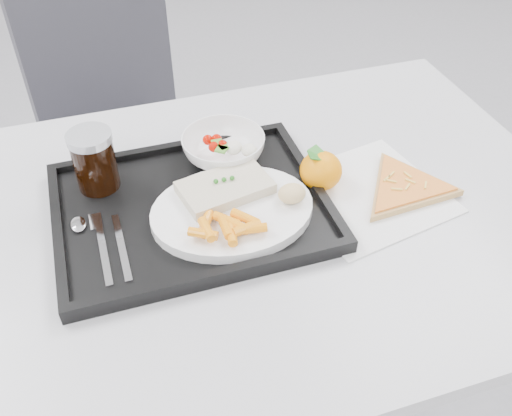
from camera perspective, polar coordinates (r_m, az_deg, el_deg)
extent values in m
cube|color=#B2B2B4|center=(0.97, -2.24, -1.43)|extent=(1.20, 0.80, 0.03)
cylinder|color=#47474C|center=(1.63, 13.16, 0.80)|extent=(0.04, 0.04, 0.72)
cube|color=#323138|center=(1.60, -13.09, 4.14)|extent=(0.54, 0.54, 0.04)
cube|color=#323138|center=(1.64, -15.41, 14.96)|extent=(0.40, 0.18, 0.46)
cylinder|color=#47474C|center=(1.63, -17.19, -7.41)|extent=(0.03, 0.03, 0.43)
cylinder|color=#47474C|center=(1.64, -4.76, -4.78)|extent=(0.03, 0.03, 0.43)
cylinder|color=#47474C|center=(1.89, -18.10, 0.55)|extent=(0.03, 0.03, 0.43)
cylinder|color=#47474C|center=(1.90, -7.45, 2.77)|extent=(0.03, 0.03, 0.43)
cube|color=black|center=(0.97, -6.49, -0.09)|extent=(0.45, 0.35, 0.01)
cube|color=black|center=(1.09, -8.53, 6.02)|extent=(0.45, 0.02, 0.01)
cube|color=black|center=(0.85, -3.99, -6.62)|extent=(0.45, 0.02, 0.01)
cube|color=black|center=(1.01, 5.49, 3.00)|extent=(0.02, 0.32, 0.01)
cube|color=black|center=(0.96, -19.23, -2.14)|extent=(0.02, 0.32, 0.01)
cylinder|color=white|center=(0.94, -2.39, -0.31)|extent=(0.27, 0.27, 0.02)
cube|color=beige|center=(0.96, -3.11, 2.06)|extent=(0.16, 0.12, 0.02)
sphere|color=#236B1C|center=(0.95, -4.04, 2.68)|extent=(0.01, 0.01, 0.01)
sphere|color=#236B1C|center=(0.95, -3.22, 2.85)|extent=(0.01, 0.01, 0.01)
sphere|color=#236B1C|center=(0.95, -2.41, 3.01)|extent=(0.01, 0.01, 0.01)
ellipsoid|color=tan|center=(0.93, 3.61, 1.46)|extent=(0.05, 0.05, 0.03)
imported|color=white|center=(1.05, -3.27, 6.06)|extent=(0.15, 0.15, 0.05)
cylinder|color=black|center=(1.01, -15.81, 4.36)|extent=(0.07, 0.07, 0.10)
cylinder|color=#A5A8AD|center=(0.98, -16.37, 6.77)|extent=(0.08, 0.08, 0.01)
cube|color=silver|center=(0.91, -15.01, -4.14)|extent=(0.01, 0.15, 0.00)
ellipsoid|color=silver|center=(0.97, -17.36, -1.55)|extent=(0.03, 0.04, 0.01)
cube|color=silver|center=(0.91, -13.29, -3.78)|extent=(0.01, 0.15, 0.00)
cube|color=silver|center=(0.97, -15.72, -1.30)|extent=(0.02, 0.04, 0.00)
cube|color=white|center=(1.02, 11.03, 1.38)|extent=(0.29, 0.28, 0.00)
ellipsoid|color=#DE5D06|center=(1.01, 6.51, 3.74)|extent=(0.08, 0.08, 0.07)
cube|color=#236B1C|center=(0.99, 6.64, 5.10)|extent=(0.04, 0.05, 0.02)
cube|color=#236B1C|center=(0.99, 6.64, 5.10)|extent=(0.05, 0.03, 0.02)
cylinder|color=tan|center=(1.04, 14.67, 1.95)|extent=(0.31, 0.31, 0.01)
cylinder|color=#BB521A|center=(1.03, 14.74, 2.29)|extent=(0.27, 0.27, 0.00)
cube|color=#EABC47|center=(1.03, 13.33, 2.64)|extent=(0.02, 0.01, 0.00)
cube|color=#EABC47|center=(1.04, 13.38, 3.26)|extent=(0.02, 0.01, 0.00)
cube|color=#EABC47|center=(1.03, 12.94, 2.88)|extent=(0.02, 0.01, 0.00)
cube|color=#EABC47|center=(1.04, 15.17, 2.60)|extent=(0.01, 0.02, 0.00)
cube|color=#EABC47|center=(1.04, 16.59, 2.22)|extent=(0.01, 0.02, 0.00)
cube|color=#EABC47|center=(1.05, 14.93, 3.22)|extent=(0.01, 0.02, 0.00)
cube|color=#EABC47|center=(1.02, 14.91, 2.06)|extent=(0.02, 0.01, 0.00)
cube|color=#EABC47|center=(1.01, 13.90, 1.83)|extent=(0.02, 0.01, 0.00)
cylinder|color=orange|center=(0.87, -0.92, -2.00)|extent=(0.05, 0.02, 0.02)
cylinder|color=orange|center=(0.87, -4.96, -2.15)|extent=(0.02, 0.05, 0.02)
cylinder|color=orange|center=(0.87, -5.32, -2.57)|extent=(0.05, 0.04, 0.02)
cylinder|color=orange|center=(0.89, -1.15, -0.95)|extent=(0.04, 0.05, 0.02)
cylinder|color=orange|center=(0.88, -2.03, -1.67)|extent=(0.04, 0.04, 0.02)
cylinder|color=orange|center=(0.87, -2.48, -2.56)|extent=(0.02, 0.05, 0.02)
cylinder|color=orange|center=(0.90, -2.95, -1.19)|extent=(0.04, 0.04, 0.02)
cylinder|color=orange|center=(0.89, -5.02, -1.41)|extent=(0.04, 0.05, 0.02)
cylinder|color=orange|center=(0.88, -3.09, -1.90)|extent=(0.02, 0.05, 0.02)
cylinder|color=orange|center=(0.88, -0.38, -2.09)|extent=(0.05, 0.02, 0.02)
sphere|color=#AF0B00|center=(1.05, -4.85, 6.81)|extent=(0.02, 0.02, 0.02)
sphere|color=#AF0B00|center=(1.03, -4.26, 6.12)|extent=(0.02, 0.02, 0.02)
sphere|color=#AF0B00|center=(1.05, -3.96, 6.88)|extent=(0.02, 0.02, 0.02)
sphere|color=#AF0B00|center=(1.04, -3.35, 6.29)|extent=(0.02, 0.02, 0.02)
ellipsoid|color=silver|center=(1.03, -2.17, 6.10)|extent=(0.03, 0.03, 0.02)
ellipsoid|color=silver|center=(1.03, -2.28, 6.00)|extent=(0.03, 0.03, 0.02)
ellipsoid|color=silver|center=(1.03, -2.27, 6.07)|extent=(0.03, 0.03, 0.02)
ellipsoid|color=silver|center=(1.03, -0.69, 5.80)|extent=(0.03, 0.03, 0.02)
cube|color=#478629|center=(1.04, -3.88, 6.53)|extent=(0.02, 0.02, 0.00)
cube|color=#478629|center=(1.02, -3.47, 5.87)|extent=(0.03, 0.03, 0.00)
cube|color=#478629|center=(1.03, -3.21, 6.15)|extent=(0.02, 0.02, 0.00)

